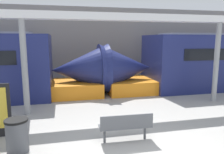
% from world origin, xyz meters
% --- Properties ---
extents(station_wall, '(56.00, 0.20, 5.00)m').
position_xyz_m(station_wall, '(0.00, 10.54, 2.50)').
color(station_wall, gray).
rests_on(station_wall, ground_plane).
extents(bench_near, '(1.49, 0.48, 0.83)m').
position_xyz_m(bench_near, '(-0.06, 1.09, 0.50)').
color(bench_near, '#4C4F54').
rests_on(bench_near, ground_plane).
extents(trash_bin, '(0.57, 0.57, 0.87)m').
position_xyz_m(trash_bin, '(-2.92, 1.19, 0.44)').
color(trash_bin, '#4C4F54').
rests_on(trash_bin, ground_plane).
extents(support_column_near, '(0.23, 0.23, 3.59)m').
position_xyz_m(support_column_near, '(-3.11, 4.18, 1.79)').
color(support_column_near, gray).
rests_on(support_column_near, ground_plane).
extents(support_column_far, '(0.23, 0.23, 3.59)m').
position_xyz_m(support_column_far, '(5.15, 4.18, 1.79)').
color(support_column_far, gray).
rests_on(support_column_far, ground_plane).
extents(canopy_beam, '(28.00, 0.60, 0.28)m').
position_xyz_m(canopy_beam, '(-3.11, 4.18, 3.73)').
color(canopy_beam, silver).
rests_on(canopy_beam, support_column_near).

